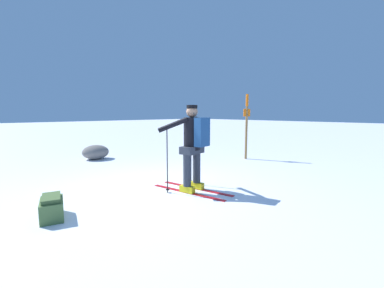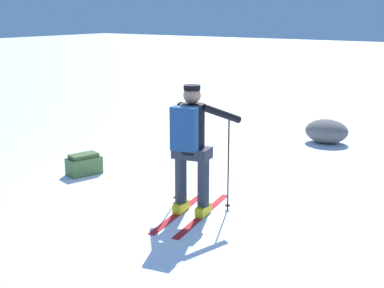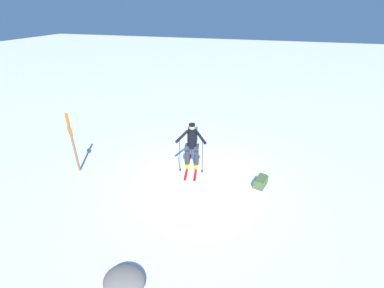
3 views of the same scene
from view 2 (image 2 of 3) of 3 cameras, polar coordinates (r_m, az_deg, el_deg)
name	(u,v)px [view 2 (image 2 of 3)]	position (r m, az deg, el deg)	size (l,w,h in m)	color
ground_plane	(195,193)	(7.66, 0.34, -5.23)	(80.00, 80.00, 0.00)	white
skier	(191,142)	(6.62, -0.07, 0.16)	(1.01, 1.69, 1.65)	red
dropped_backpack	(84,165)	(8.64, -11.44, -2.16)	(0.43, 0.58, 0.33)	#4C6B38
rock_boulder	(327,131)	(10.80, 14.16, 1.33)	(0.84, 0.71, 0.46)	slate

